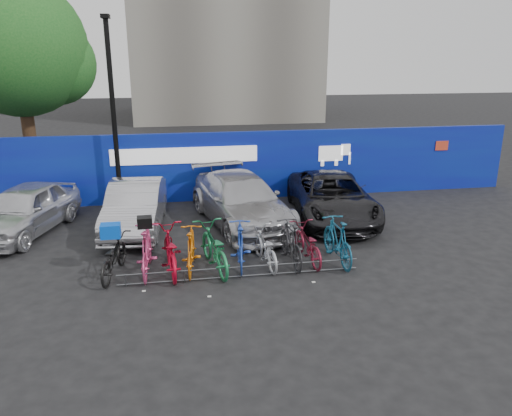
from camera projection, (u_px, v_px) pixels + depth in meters
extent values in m
plane|color=black|center=(238.00, 268.00, 12.14)|extent=(100.00, 100.00, 0.00)
cube|color=#0A2E96|center=(214.00, 167.00, 17.43)|extent=(22.00, 0.15, 2.40)
cube|color=white|center=(185.00, 155.00, 17.04)|extent=(5.00, 0.02, 0.55)
cube|color=white|center=(331.00, 153.00, 17.91)|extent=(1.20, 0.02, 0.90)
cube|color=red|center=(442.00, 146.00, 18.56)|extent=(0.50, 0.02, 0.35)
cylinder|color=#382314|center=(29.00, 132.00, 19.83)|extent=(0.50, 0.50, 4.00)
sphere|color=#1A531C|center=(18.00, 47.00, 18.88)|extent=(5.20, 5.20, 5.20)
sphere|color=#1A531C|center=(55.00, 64.00, 19.53)|extent=(3.20, 3.20, 3.20)
cylinder|color=black|center=(114.00, 119.00, 15.82)|extent=(0.16, 0.16, 6.00)
cube|color=black|center=(105.00, 16.00, 14.91)|extent=(0.25, 0.50, 0.12)
cylinder|color=#595B60|center=(241.00, 267.00, 11.50)|extent=(5.60, 0.03, 0.03)
cylinder|color=#595B60|center=(241.00, 276.00, 11.56)|extent=(5.60, 0.03, 0.03)
cylinder|color=#595B60|center=(126.00, 281.00, 11.12)|extent=(0.03, 0.03, 0.28)
cylinder|color=#595B60|center=(184.00, 277.00, 11.33)|extent=(0.03, 0.03, 0.28)
cylinder|color=#595B60|center=(241.00, 273.00, 11.54)|extent=(0.03, 0.03, 0.28)
cylinder|color=#595B60|center=(296.00, 269.00, 11.75)|extent=(0.03, 0.03, 0.28)
cylinder|color=#595B60|center=(348.00, 265.00, 11.96)|extent=(0.03, 0.03, 0.28)
imported|color=silver|center=(25.00, 209.00, 14.28)|extent=(2.86, 4.48, 1.42)
imported|color=#A6A6AB|center=(135.00, 207.00, 14.58)|extent=(1.79, 4.36, 1.41)
imported|color=#B1B1B6|center=(241.00, 200.00, 15.07)|extent=(3.09, 5.43, 1.48)
imported|color=black|center=(332.00, 197.00, 15.58)|extent=(2.84, 5.22, 1.39)
imported|color=black|center=(113.00, 257.00, 11.56)|extent=(0.97, 1.92, 0.96)
imported|color=#C93A71|center=(147.00, 250.00, 11.67)|extent=(0.64, 1.95, 1.15)
imported|color=#B20820|center=(170.00, 251.00, 11.75)|extent=(0.90, 2.11, 1.08)
imported|color=orange|center=(191.00, 250.00, 11.84)|extent=(0.69, 1.81, 1.06)
imported|color=#1D7E47|center=(214.00, 248.00, 11.88)|extent=(1.12, 2.20, 1.10)
imported|color=#2346B4|center=(240.00, 245.00, 12.10)|extent=(0.71, 1.87, 1.10)
imported|color=#ACAEB3|center=(265.00, 247.00, 12.17)|extent=(0.82, 1.80, 0.92)
imported|color=#27272A|center=(291.00, 243.00, 12.22)|extent=(0.61, 1.85, 1.10)
imported|color=maroon|center=(307.00, 244.00, 12.37)|extent=(0.79, 1.84, 0.94)
imported|color=#175B7E|center=(337.00, 240.00, 12.31)|extent=(0.62, 1.92, 1.14)
cube|color=blue|center=(111.00, 231.00, 11.37)|extent=(0.45, 0.34, 0.32)
cube|color=black|center=(145.00, 222.00, 11.47)|extent=(0.35, 0.32, 0.25)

